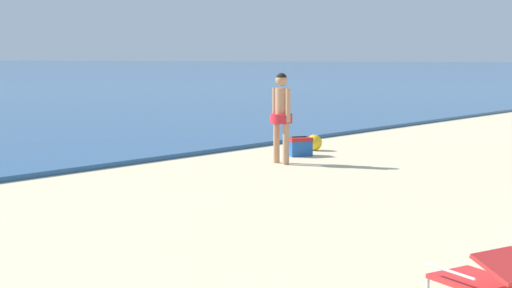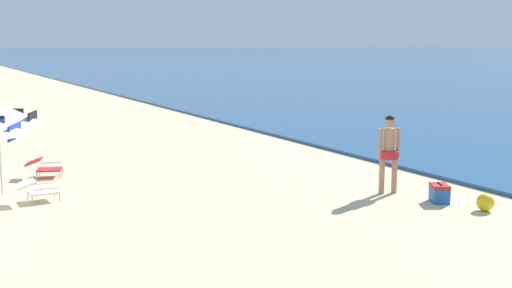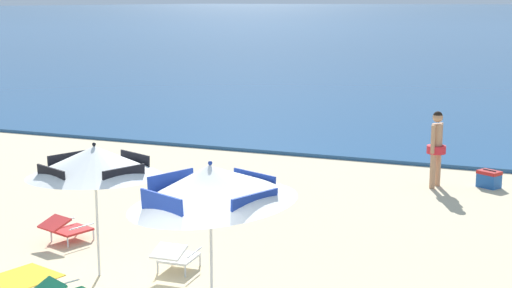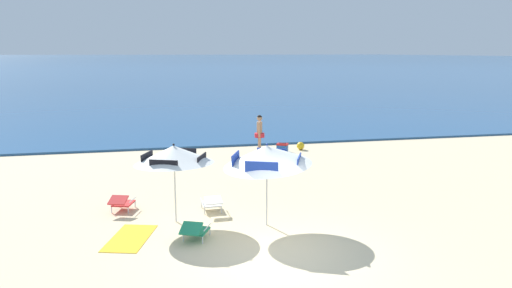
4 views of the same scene
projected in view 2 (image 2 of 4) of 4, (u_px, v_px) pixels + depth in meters
lounge_chair_beside_umbrella at (37, 189)px, 13.67m from camera, size 0.60×0.88×0.50m
lounge_chair_facing_sea at (44, 167)px, 16.16m from camera, size 0.77×0.99×0.51m
person_standing_near_shore at (389, 149)px, 14.31m from camera, size 0.44×0.52×1.80m
cooler_box at (439, 193)px, 13.62m from camera, size 0.60×0.55×0.43m
beach_ball at (485, 202)px, 12.92m from camera, size 0.36×0.36×0.36m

